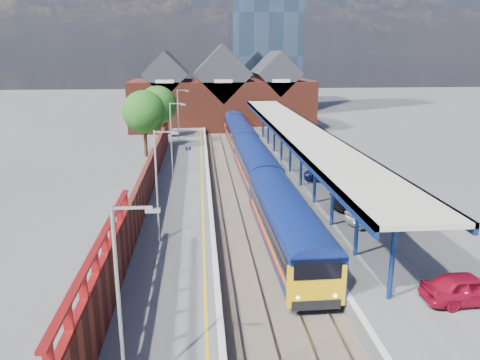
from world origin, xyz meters
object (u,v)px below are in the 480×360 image
object	(u,v)px
lamp_post_b	(159,180)
parked_car_dark	(360,201)
lamp_post_d	(179,114)
parked_car_red	(468,288)
platform_sign	(188,155)
parked_car_blue	(325,176)
lamp_post_c	(173,135)
parked_car_silver	(378,214)
lamp_post_a	(123,296)
train	(247,146)

from	to	relation	value
lamp_post_b	parked_car_dark	xyz separation A→B (m)	(14.43, 5.11, -3.33)
lamp_post_d	parked_car_red	xyz separation A→B (m)	(14.86, -40.66, -3.26)
platform_sign	parked_car_blue	bearing A→B (deg)	-21.38
lamp_post_c	parked_car_silver	size ratio (longest dim) A/B	1.55
lamp_post_b	parked_car_red	size ratio (longest dim) A/B	1.63
parked_car_dark	parked_car_red	bearing A→B (deg)	165.16
lamp_post_a	lamp_post_c	size ratio (longest dim) A/B	1.00
lamp_post_a	parked_car_blue	bearing A→B (deg)	62.84
parked_car_red	parked_car_silver	bearing A→B (deg)	-0.78
parked_car_red	parked_car_blue	xyz separation A→B (m)	(-0.96, 21.76, -0.20)
platform_sign	parked_car_blue	world-z (taller)	platform_sign
lamp_post_b	lamp_post_c	world-z (taller)	same
train	lamp_post_a	xyz separation A→B (m)	(-7.86, -38.95, 2.87)
train	parked_car_blue	xyz separation A→B (m)	(6.04, -11.85, -0.58)
parked_car_silver	parked_car_dark	distance (m)	3.34
lamp_post_d	lamp_post_b	bearing A→B (deg)	-90.00
lamp_post_c	platform_sign	bearing A→B (deg)	55.74
lamp_post_d	parked_car_dark	world-z (taller)	lamp_post_d
lamp_post_c	lamp_post_d	bearing A→B (deg)	90.00
train	lamp_post_d	xyz separation A→B (m)	(-7.86, 7.05, 2.87)
lamp_post_c	parked_car_red	xyz separation A→B (m)	(14.86, -24.66, -3.26)
lamp_post_a	parked_car_blue	size ratio (longest dim) A/B	1.81
platform_sign	parked_car_red	size ratio (longest dim) A/B	0.58
lamp_post_b	lamp_post_d	xyz separation A→B (m)	(0.00, 32.00, 0.00)
parked_car_red	lamp_post_c	bearing A→B (deg)	28.37
lamp_post_b	parked_car_blue	bearing A→B (deg)	43.29
train	lamp_post_c	xyz separation A→B (m)	(-7.86, -8.95, 2.87)
lamp_post_b	parked_car_dark	bearing A→B (deg)	19.51
lamp_post_a	parked_car_silver	distance (m)	21.68
lamp_post_b	parked_car_silver	world-z (taller)	lamp_post_b
lamp_post_d	parked_car_blue	xyz separation A→B (m)	(13.90, -18.91, -3.46)
lamp_post_d	lamp_post_c	bearing A→B (deg)	-90.00
parked_car_silver	lamp_post_a	bearing A→B (deg)	117.46
lamp_post_a	lamp_post_c	world-z (taller)	same
lamp_post_a	parked_car_red	xyz separation A→B (m)	(14.86, 5.34, -3.26)
lamp_post_c	platform_sign	distance (m)	3.34
lamp_post_a	parked_car_dark	size ratio (longest dim) A/B	1.54
lamp_post_a	parked_car_silver	xyz separation A→B (m)	(14.51, 15.77, -3.25)
train	lamp_post_c	world-z (taller)	lamp_post_c
lamp_post_a	platform_sign	bearing A→B (deg)	87.56
lamp_post_b	lamp_post_c	distance (m)	16.00
lamp_post_a	lamp_post_d	size ratio (longest dim) A/B	1.00
lamp_post_a	platform_sign	size ratio (longest dim) A/B	2.80
parked_car_blue	parked_car_red	bearing A→B (deg)	-153.41
parked_car_dark	parked_car_blue	xyz separation A→B (m)	(-0.53, 7.98, -0.12)
lamp_post_c	parked_car_red	distance (m)	28.98
parked_car_blue	platform_sign	bearing A→B (deg)	92.67
lamp_post_b	parked_car_blue	world-z (taller)	lamp_post_b
train	parked_car_silver	bearing A→B (deg)	-73.97
platform_sign	lamp_post_b	bearing A→B (deg)	-94.33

